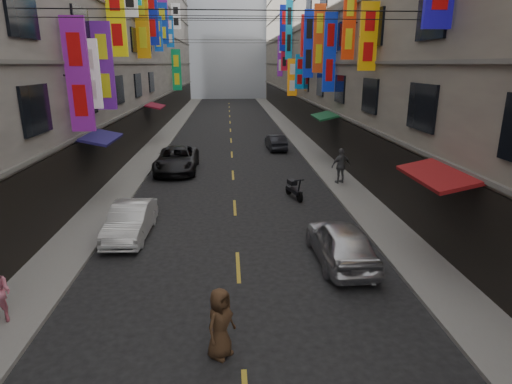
{
  "coord_description": "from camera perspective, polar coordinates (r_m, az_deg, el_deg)",
  "views": [
    {
      "loc": [
        -0.24,
        5.37,
        6.33
      ],
      "look_at": [
        0.34,
        14.33,
        3.64
      ],
      "focal_mm": 30.0,
      "sensor_mm": 36.0,
      "label": 1
    }
  ],
  "objects": [
    {
      "name": "pedestrian_crossing",
      "position": [
        9.92,
        -4.79,
        -17.04
      ],
      "size": [
        0.93,
        0.98,
        1.66
      ],
      "primitive_type": "imported",
      "rotation": [
        0.0,
        0.0,
        0.91
      ],
      "color": "#482F1C",
      "rests_on": "ground"
    },
    {
      "name": "pedestrian_rfar",
      "position": [
        23.49,
        11.26,
        3.45
      ],
      "size": [
        1.25,
        0.93,
        1.91
      ],
      "primitive_type": "imported",
      "rotation": [
        0.0,
        0.0,
        3.43
      ],
      "color": "#5B5B5E",
      "rests_on": "sidewalk_right"
    },
    {
      "name": "lane_markings",
      "position": [
        34.22,
        -3.3,
        6.02
      ],
      "size": [
        0.12,
        80.2,
        0.01
      ],
      "color": "gold",
      "rests_on": "ground"
    },
    {
      "name": "sidewalk_right",
      "position": [
        37.68,
        5.88,
        7.04
      ],
      "size": [
        2.0,
        90.0,
        0.12
      ],
      "primitive_type": "cube",
      "color": "slate",
      "rests_on": "ground"
    },
    {
      "name": "building_row_right",
      "position": [
        38.75,
        15.71,
        20.8
      ],
      "size": [
        10.14,
        90.0,
        19.0
      ],
      "color": "gray",
      "rests_on": "ground"
    },
    {
      "name": "car_left_far",
      "position": [
        26.58,
        -10.52,
        4.26
      ],
      "size": [
        2.46,
        5.29,
        1.47
      ],
      "primitive_type": "imported",
      "rotation": [
        0.0,
        0.0,
        0.0
      ],
      "color": "black",
      "rests_on": "ground"
    },
    {
      "name": "shop_signage",
      "position": [
        30.24,
        -3.85,
        22.06
      ],
      "size": [
        14.0,
        55.0,
        11.64
      ],
      "color": "#0E3CAD",
      "rests_on": "ground"
    },
    {
      "name": "car_right_mid",
      "position": [
        14.44,
        11.25,
        -6.55
      ],
      "size": [
        1.8,
        4.21,
        1.42
      ],
      "primitive_type": "imported",
      "rotation": [
        0.0,
        0.0,
        3.17
      ],
      "color": "silver",
      "rests_on": "ground"
    },
    {
      "name": "haze_block",
      "position": [
        86.76,
        -3.82,
        19.76
      ],
      "size": [
        18.0,
        8.0,
        22.0
      ],
      "primitive_type": "cube",
      "color": "silver",
      "rests_on": "ground"
    },
    {
      "name": "sidewalk_left",
      "position": [
        37.61,
        -12.59,
        6.7
      ],
      "size": [
        2.0,
        90.0,
        0.12
      ],
      "primitive_type": "cube",
      "color": "slate",
      "rests_on": "ground"
    },
    {
      "name": "overhead_cables",
      "position": [
        24.75,
        -3.43,
        22.4
      ],
      "size": [
        14.0,
        38.04,
        1.24
      ],
      "color": "black",
      "rests_on": "ground"
    },
    {
      "name": "scooter_far_right",
      "position": [
        21.02,
        5.06,
        0.36
      ],
      "size": [
        0.72,
        1.76,
        1.14
      ],
      "rotation": [
        0.0,
        0.0,
        3.42
      ],
      "color": "black",
      "rests_on": "ground"
    },
    {
      "name": "building_row_left",
      "position": [
        38.6,
        -22.94,
        20.17
      ],
      "size": [
        10.14,
        90.0,
        19.0
      ],
      "color": "gray",
      "rests_on": "ground"
    },
    {
      "name": "street_awnings",
      "position": [
        20.92,
        -6.55,
        7.43
      ],
      "size": [
        13.99,
        35.2,
        0.41
      ],
      "color": "#134924",
      "rests_on": "ground"
    },
    {
      "name": "car_right_far",
      "position": [
        33.01,
        2.66,
        6.66
      ],
      "size": [
        1.46,
        3.61,
        1.16
      ],
      "primitive_type": "imported",
      "rotation": [
        0.0,
        0.0,
        3.21
      ],
      "color": "#222328",
      "rests_on": "ground"
    },
    {
      "name": "car_left_mid",
      "position": [
        16.9,
        -16.4,
        -3.69
      ],
      "size": [
        1.46,
        3.92,
        1.28
      ],
      "primitive_type": "imported",
      "rotation": [
        0.0,
        0.0,
        -0.03
      ],
      "color": "silver",
      "rests_on": "ground"
    }
  ]
}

